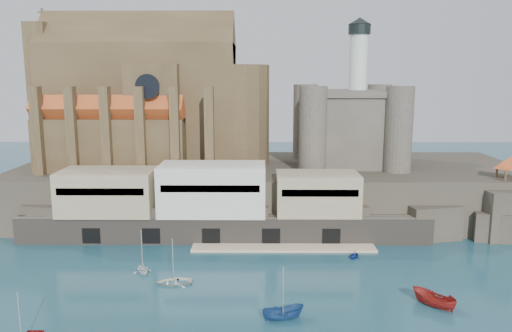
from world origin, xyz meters
The scene contains 12 objects.
ground centered at (0.00, 0.00, 0.00)m, with size 300.00×300.00×0.00m, color #184150.
promontory centered at (-0.19, 39.37, 4.92)m, with size 100.00×36.00×10.00m.
quay centered at (-10.19, 23.07, 6.07)m, with size 70.00×12.00×13.05m.
church centered at (-24.13, 41.85, 22.13)m, with size 47.00×25.93×30.51m.
castle_keep centered at (16.08, 41.08, 18.31)m, with size 21.20×21.20×29.30m.
rock_outcrop centered at (42.00, 25.84, 4.02)m, with size 14.50×10.50×8.70m.
pavilion centered at (42.00, 26.00, 12.73)m, with size 6.40×6.40×5.40m.
boat_2 centered at (0.81, -5.98, 0.00)m, with size 1.88×1.94×5.01m, color navy.
boat_4 centered at (-18.73, 7.76, 0.00)m, with size 2.93×1.79×3.39m, color silver.
boat_5 centered at (19.45, -2.61, 0.00)m, with size 2.12×2.18×5.64m, color maroon.
boat_6 centered at (-13.66, 4.01, 0.00)m, with size 3.60×1.04×5.05m, color white.
boat_7 centered at (12.82, 14.00, 0.00)m, with size 2.36×1.44×2.73m, color navy.
Camera 1 is at (-1.96, -59.92, 27.99)m, focal length 35.00 mm.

